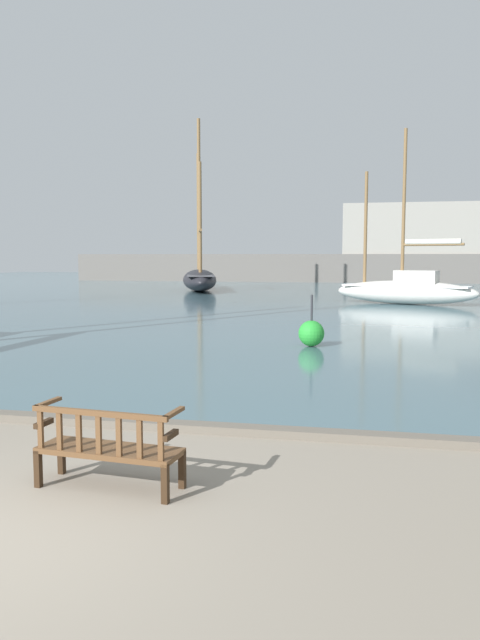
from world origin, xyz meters
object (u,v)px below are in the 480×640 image
Objects in this scene: sailboat_outer_port at (200,277)px; park_bench at (108,447)px; sailboat_far_port at (406,288)px; channel_buoy at (311,333)px.

park_bench is at bearing -75.93° from sailboat_outer_port.
sailboat_far_port is 6.28× the size of channel_buoy.
sailboat_far_port is at bearing 80.41° from park_bench.
sailboat_far_port is 17.14m from sailboat_outer_port.
park_bench is 1.16× the size of channel_buoy.
sailboat_outer_port is at bearing 143.78° from sailboat_far_port.
sailboat_outer_port is at bearing 111.78° from channel_buoy.
channel_buoy is at bearing 83.62° from park_bench.
sailboat_far_port is 0.72× the size of sailboat_outer_port.
sailboat_outer_port is (-13.83, 10.13, 0.17)m from sailboat_far_port.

